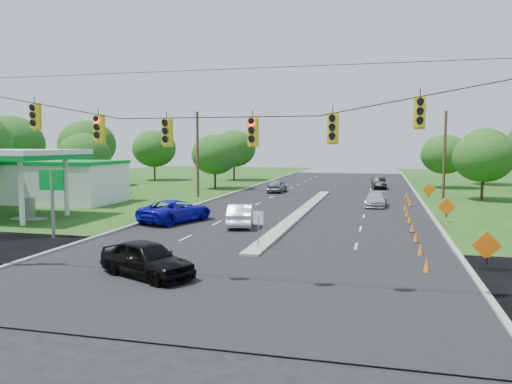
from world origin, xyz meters
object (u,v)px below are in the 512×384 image
(black_sedan, at_px, (147,259))
(blue_pickup, at_px, (176,211))
(white_sedan, at_px, (241,215))
(gas_station, at_px, (46,177))

(black_sedan, distance_m, blue_pickup, 15.15)
(white_sedan, height_order, blue_pickup, blue_pickup)
(blue_pickup, bearing_deg, gas_station, -2.98)
(white_sedan, bearing_deg, gas_station, -31.32)
(black_sedan, height_order, blue_pickup, blue_pickup)
(gas_station, height_order, white_sedan, gas_station)
(gas_station, bearing_deg, white_sedan, -18.97)
(gas_station, xyz_separation_m, black_sedan, (20.45, -20.81, -1.79))
(gas_station, relative_size, blue_pickup, 3.36)
(black_sedan, relative_size, blue_pickup, 0.79)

